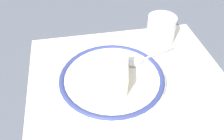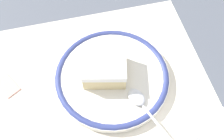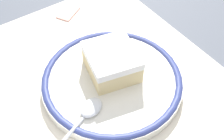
{
  "view_description": "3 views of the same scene",
  "coord_description": "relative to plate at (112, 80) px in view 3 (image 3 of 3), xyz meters",
  "views": [
    {
      "loc": [
        0.11,
        0.33,
        0.37
      ],
      "look_at": [
        0.04,
        -0.03,
        0.04
      ],
      "focal_mm": 38.33,
      "sensor_mm": 36.0,
      "label": 1
    },
    {
      "loc": [
        -0.22,
        0.03,
        0.48
      ],
      "look_at": [
        0.04,
        -0.03,
        0.04
      ],
      "focal_mm": 42.82,
      "sensor_mm": 36.0,
      "label": 2
    },
    {
      "loc": [
        -0.14,
        -0.29,
        0.39
      ],
      "look_at": [
        0.04,
        -0.03,
        0.04
      ],
      "focal_mm": 48.77,
      "sensor_mm": 36.0,
      "label": 3
    }
  ],
  "objects": [
    {
      "name": "spoon",
      "position": [
        -0.07,
        -0.04,
        0.01
      ],
      "size": [
        0.13,
        0.06,
        0.01
      ],
      "color": "silver",
      "rests_on": "plate"
    },
    {
      "name": "cake_slice",
      "position": [
        0.01,
        0.01,
        0.03
      ],
      "size": [
        0.09,
        0.1,
        0.04
      ],
      "color": "beige",
      "rests_on": "plate"
    },
    {
      "name": "ground_plane",
      "position": [
        -0.04,
        0.03,
        -0.01
      ],
      "size": [
        2.4,
        2.4,
        0.0
      ],
      "primitive_type": "plane",
      "color": "#4C515B"
    },
    {
      "name": "sugar_packet",
      "position": [
        0.03,
        0.21,
        -0.01
      ],
      "size": [
        0.06,
        0.05,
        0.01
      ],
      "primitive_type": "cube",
      "rotation": [
        0.0,
        0.0,
        3.67
      ],
      "color": "#E5998C",
      "rests_on": "placemat"
    },
    {
      "name": "placemat",
      "position": [
        -0.04,
        0.03,
        -0.01
      ],
      "size": [
        0.44,
        0.44,
        0.0
      ],
      "primitive_type": "cube",
      "color": "beige",
      "rests_on": "ground_plane"
    },
    {
      "name": "plate",
      "position": [
        0.0,
        0.0,
        0.0
      ],
      "size": [
        0.23,
        0.23,
        0.02
      ],
      "color": "silver",
      "rests_on": "placemat"
    }
  ]
}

